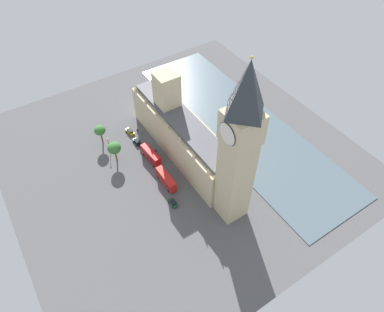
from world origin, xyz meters
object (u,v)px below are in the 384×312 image
at_px(parliament_building, 180,132).
at_px(pedestrian_kerbside, 142,133).
at_px(car_black_leading, 137,142).
at_px(double_decker_bus_midblock, 166,179).
at_px(pedestrian_near_tower, 156,151).
at_px(pedestrian_far_end, 137,130).
at_px(double_decker_bus_under_trees, 151,155).
at_px(plane_tree_opposite_hall, 100,130).
at_px(car_yellow_cab_by_river_gate, 130,131).
at_px(car_dark_green_corner, 173,203).
at_px(plane_tree_trailing, 114,148).
at_px(clock_tower, 239,148).
at_px(street_lamp_slot_10, 108,142).

height_order(parliament_building, pedestrian_kerbside, parliament_building).
bearing_deg(car_black_leading, double_decker_bus_midblock, -93.68).
bearing_deg(pedestrian_near_tower, pedestrian_far_end, 27.80).
relative_size(double_decker_bus_under_trees, plane_tree_opposite_hall, 1.22).
xyz_separation_m(car_yellow_cab_by_river_gate, double_decker_bus_under_trees, (-0.21, 18.06, 1.74)).
relative_size(parliament_building, car_dark_green_corner, 13.50).
xyz_separation_m(pedestrian_near_tower, plane_tree_opposite_hall, (15.43, -16.22, 6.11)).
relative_size(car_yellow_cab_by_river_gate, plane_tree_opposite_hall, 0.57).
relative_size(plane_tree_trailing, plane_tree_opposite_hall, 1.04).
xyz_separation_m(clock_tower, double_decker_bus_under_trees, (11.40, -35.14, -28.16)).
xyz_separation_m(parliament_building, plane_tree_trailing, (23.91, -8.23, -2.35)).
height_order(car_dark_green_corner, plane_tree_trailing, plane_tree_trailing).
bearing_deg(pedestrian_far_end, pedestrian_kerbside, -155.53).
xyz_separation_m(parliament_building, street_lamp_slot_10, (23.90, -14.57, -4.59)).
height_order(pedestrian_far_end, pedestrian_near_tower, pedestrian_far_end).
distance_m(car_yellow_cab_by_river_gate, double_decker_bus_under_trees, 18.15).
bearing_deg(street_lamp_slot_10, plane_tree_trailing, 89.97).
relative_size(car_yellow_cab_by_river_gate, pedestrian_far_end, 3.09).
distance_m(car_black_leading, plane_tree_opposite_hall, 15.05).
bearing_deg(street_lamp_slot_10, pedestrian_far_end, -164.01).
bearing_deg(pedestrian_near_tower, car_dark_green_corner, -170.81).
xyz_separation_m(car_dark_green_corner, pedestrian_kerbside, (-7.14, -37.20, -0.19)).
bearing_deg(car_dark_green_corner, parliament_building, 49.76).
bearing_deg(double_decker_bus_midblock, clock_tower, -60.71).
bearing_deg(car_yellow_cab_by_river_gate, double_decker_bus_under_trees, -95.81).
distance_m(parliament_building, car_yellow_cab_by_river_gate, 24.67).
xyz_separation_m(double_decker_bus_under_trees, double_decker_bus_midblock, (1.04, 13.40, 0.00)).
distance_m(car_yellow_cab_by_river_gate, pedestrian_near_tower, 15.81).
bearing_deg(pedestrian_far_end, car_dark_green_corner, 177.25).
relative_size(clock_tower, pedestrian_far_end, 37.17).
bearing_deg(plane_tree_opposite_hall, car_yellow_cab_by_river_gate, 175.90).
bearing_deg(car_dark_green_corner, street_lamp_slot_10, 99.54).
bearing_deg(car_dark_green_corner, car_black_leading, 82.21).
bearing_deg(pedestrian_near_tower, street_lamp_slot_10, 79.22).
distance_m(clock_tower, car_black_leading, 56.31).
height_order(car_dark_green_corner, pedestrian_kerbside, car_dark_green_corner).
bearing_deg(car_yellow_cab_by_river_gate, car_black_leading, -99.48).
bearing_deg(double_decker_bus_under_trees, plane_tree_trailing, -35.96).
bearing_deg(street_lamp_slot_10, car_dark_green_corner, 102.13).
height_order(parliament_building, car_yellow_cab_by_river_gate, parliament_building).
bearing_deg(plane_tree_opposite_hall, pedestrian_far_end, 173.76).
relative_size(pedestrian_near_tower, street_lamp_slot_10, 0.22).
height_order(pedestrian_near_tower, plane_tree_opposite_hall, plane_tree_opposite_hall).
relative_size(pedestrian_near_tower, plane_tree_opposite_hall, 0.17).
height_order(pedestrian_kerbside, plane_tree_opposite_hall, plane_tree_opposite_hall).
relative_size(clock_tower, street_lamp_slot_10, 8.88).
xyz_separation_m(clock_tower, pedestrian_kerbside, (7.88, -50.00, -30.10)).
bearing_deg(street_lamp_slot_10, car_black_leading, 168.15).
xyz_separation_m(car_yellow_cab_by_river_gate, car_dark_green_corner, (3.41, 40.40, -0.01)).
bearing_deg(plane_tree_trailing, parliament_building, 161.00).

